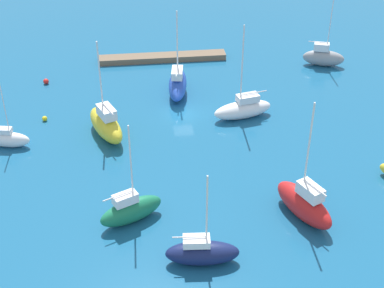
{
  "coord_description": "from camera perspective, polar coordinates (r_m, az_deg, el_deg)",
  "views": [
    {
      "loc": [
        6.12,
        61.99,
        36.48
      ],
      "look_at": [
        0.0,
        9.32,
        1.5
      ],
      "focal_mm": 53.5,
      "sensor_mm": 36.0,
      "label": 1
    }
  ],
  "objects": [
    {
      "name": "water",
      "position": [
        72.19,
        -0.85,
        3.06
      ],
      "size": [
        160.0,
        160.0,
        0.0
      ],
      "primitive_type": "plane",
      "color": "#19567F",
      "rests_on": "ground"
    },
    {
      "name": "pier_dock",
      "position": [
        86.07,
        -2.95,
        8.6
      ],
      "size": [
        18.8,
        2.22,
        0.85
      ],
      "primitive_type": "cube",
      "color": "brown",
      "rests_on": "ground"
    },
    {
      "name": "sailboat_white_west_end",
      "position": [
        71.06,
        5.11,
        3.55
      ],
      "size": [
        7.83,
        3.97,
        12.2
      ],
      "rotation": [
        0.0,
        0.0,
        0.22
      ],
      "color": "white",
      "rests_on": "water"
    },
    {
      "name": "sailboat_green_by_breakwater",
      "position": [
        54.95,
        -6.13,
        -6.52
      ],
      "size": [
        6.62,
        4.5,
        10.65
      ],
      "rotation": [
        0.0,
        0.0,
        3.58
      ],
      "color": "#19724C",
      "rests_on": "water"
    },
    {
      "name": "sailboat_gray_along_channel",
      "position": [
        86.06,
        12.95,
        8.46
      ],
      "size": [
        6.26,
        3.75,
        10.75
      ],
      "rotation": [
        0.0,
        0.0,
        2.82
      ],
      "color": "gray",
      "rests_on": "water"
    },
    {
      "name": "sailboat_red_far_north",
      "position": [
        55.98,
        11.14,
        -5.82
      ],
      "size": [
        5.24,
        7.7,
        12.48
      ],
      "rotation": [
        0.0,
        0.0,
        5.15
      ],
      "color": "red",
      "rests_on": "water"
    },
    {
      "name": "sailboat_blue_inner_mooring",
      "position": [
        75.72,
        -1.44,
        6.04
      ],
      "size": [
        3.42,
        7.89,
        11.48
      ],
      "rotation": [
        0.0,
        0.0,
        4.57
      ],
      "color": "#2347B2",
      "rests_on": "water"
    },
    {
      "name": "sailboat_navy_outer_mooring",
      "position": [
        50.71,
        1.0,
        -10.71
      ],
      "size": [
        6.66,
        2.77,
        9.43
      ],
      "rotation": [
        0.0,
        0.0,
        3.06
      ],
      "color": "#141E4C",
      "rests_on": "water"
    },
    {
      "name": "sailboat_yellow_lone_north",
      "position": [
        67.56,
        -8.57,
        1.99
      ],
      "size": [
        5.32,
        8.1,
        11.86
      ],
      "rotation": [
        0.0,
        0.0,
        5.11
      ],
      "color": "yellow",
      "rests_on": "water"
    },
    {
      "name": "sailboat_white_center_basin",
      "position": [
        68.57,
        -17.8,
        0.5
      ],
      "size": [
        5.03,
        2.48,
        8.35
      ],
      "rotation": [
        0.0,
        0.0,
        2.95
      ],
      "color": "white",
      "rests_on": "water"
    },
    {
      "name": "mooring_buoy_red",
      "position": [
        81.64,
        -14.35,
        6.07
      ],
      "size": [
        0.76,
        0.76,
        0.76
      ],
      "primitive_type": "sphere",
      "color": "red",
      "rests_on": "water"
    },
    {
      "name": "mooring_buoy_yellow",
      "position": [
        72.81,
        -14.48,
        2.48
      ],
      "size": [
        0.64,
        0.64,
        0.64
      ],
      "primitive_type": "sphere",
      "color": "yellow",
      "rests_on": "water"
    }
  ]
}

